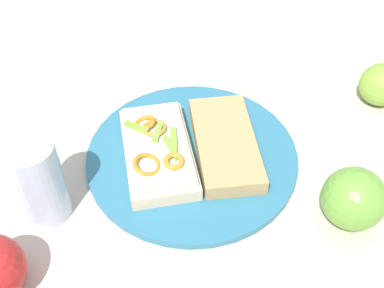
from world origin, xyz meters
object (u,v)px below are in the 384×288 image
(sandwich, at_px, (158,151))
(bread_slice_side, at_px, (225,143))
(apple_2, at_px, (381,85))
(plate, at_px, (192,156))
(drinking_glass, at_px, (39,181))
(apple_0, at_px, (354,199))

(sandwich, bearing_deg, bread_slice_side, -89.96)
(sandwich, distance_m, apple_2, 0.38)
(plate, distance_m, drinking_glass, 0.22)
(sandwich, xyz_separation_m, apple_2, (0.37, 0.07, 0.01))
(bread_slice_side, xyz_separation_m, apple_2, (0.27, 0.07, 0.01))
(apple_0, relative_size, apple_2, 1.19)
(apple_2, height_order, drinking_glass, drinking_glass)
(bread_slice_side, distance_m, apple_2, 0.28)
(plate, bearing_deg, apple_2, 12.98)
(sandwich, relative_size, apple_2, 2.55)
(plate, xyz_separation_m, sandwich, (-0.05, -0.00, 0.02))
(plate, bearing_deg, sandwich, -179.06)
(plate, distance_m, sandwich, 0.05)
(plate, height_order, sandwich, sandwich)
(bread_slice_side, height_order, apple_2, apple_2)
(bread_slice_side, bearing_deg, apple_2, -72.13)
(apple_0, bearing_deg, drinking_glass, 168.26)
(sandwich, relative_size, drinking_glass, 1.42)
(apple_0, bearing_deg, sandwich, 149.28)
(sandwich, bearing_deg, apple_0, -121.58)
(apple_0, xyz_separation_m, drinking_glass, (-0.38, 0.08, 0.02))
(bread_slice_side, bearing_deg, plate, 93.66)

